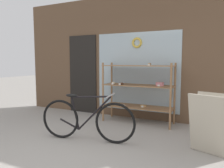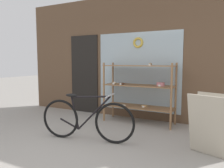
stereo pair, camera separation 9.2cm
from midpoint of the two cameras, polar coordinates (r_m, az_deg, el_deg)
name	(u,v)px [view 2 (the right image)]	position (r m, az deg, el deg)	size (l,w,h in m)	color
ground_plane	(58,159)	(3.39, -13.04, -18.66)	(30.00, 30.00, 0.00)	gray
storefront_facade	(130,58)	(5.47, 5.15, 6.78)	(6.25, 0.13, 3.03)	brown
display_case	(139,88)	(4.99, 7.67, -0.92)	(1.60, 0.51, 1.38)	#8E6642
bicycle	(86,120)	(3.93, -6.11, -9.21)	(1.73, 0.49, 0.84)	black
sandwich_board	(210,125)	(3.63, 24.79, -9.61)	(0.65, 0.54, 0.92)	#B2A893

